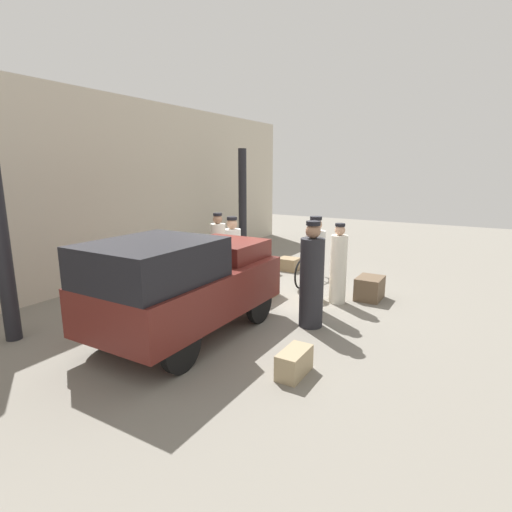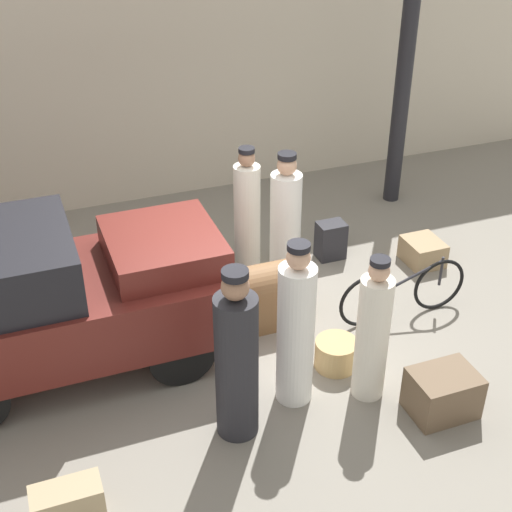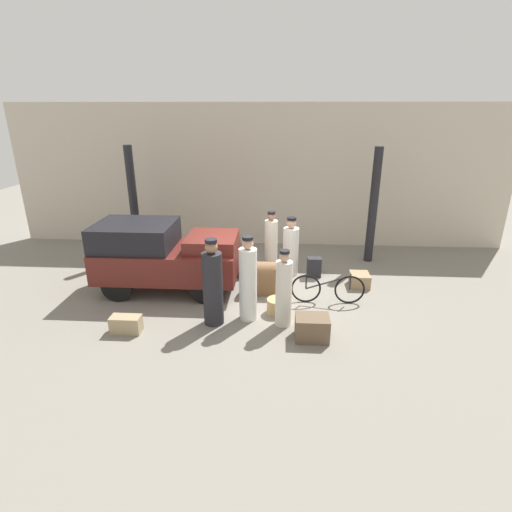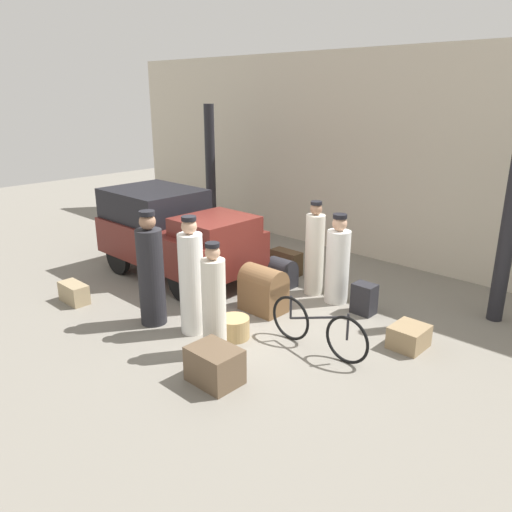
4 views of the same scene
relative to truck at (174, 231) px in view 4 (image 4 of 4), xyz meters
The scene contains 19 objects.
ground_plane 2.32m from the truck, ahead, with size 30.00×30.00×0.00m, color gray.
station_building_facade 4.56m from the truck, 61.31° to the left, with size 16.00×0.15×4.50m.
canopy_pillar_left 2.89m from the truck, 122.83° to the left, with size 0.25×0.25×3.34m.
canopy_pillar_right 6.06m from the truck, 22.98° to the left, with size 0.25×0.25×3.34m.
truck is the anchor object (origin of this frame).
bicycle 4.09m from the truck, ahead, with size 1.72×0.04×0.75m.
wicker_basket 3.15m from the truck, 21.23° to the right, with size 0.47×0.47×0.33m.
conductor_in_dark_uniform 2.22m from the truck, 47.48° to the right, with size 0.42×0.42×1.88m.
porter_lifting_near_truck 3.38m from the truck, 19.94° to the left, with size 0.42×0.42×1.62m.
porter_standing_middle 2.62m from the truck, 32.21° to the right, with size 0.38×0.38×1.88m.
porter_with_bicycle 3.39m from the truck, 28.52° to the right, with size 0.34×0.34×1.67m.
porter_carrying_trunk 2.89m from the truck, 24.19° to the left, with size 0.35×0.35×1.76m.
trunk_large_brown 2.55m from the truck, ahead, with size 0.75×0.51×0.80m.
trunk_barrel_dark 2.33m from the truck, 26.72° to the left, with size 0.50×0.47×0.57m.
suitcase_black_upright 5.03m from the truck, ahead, with size 0.48×0.54×0.34m.
trunk_wicker_pale 2.39m from the truck, 45.93° to the left, with size 0.66×0.30×0.49m.
suitcase_small_leather 4.20m from the truck, 31.10° to the right, with size 0.67×0.51×0.48m.
suitcase_tan_flat 4.02m from the truck, 15.31° to the left, with size 0.38×0.29×0.53m.
trunk_umber_medium 2.28m from the truck, 96.17° to the right, with size 0.61×0.30×0.36m.
Camera 4 is at (5.76, -5.68, 3.63)m, focal length 35.00 mm.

